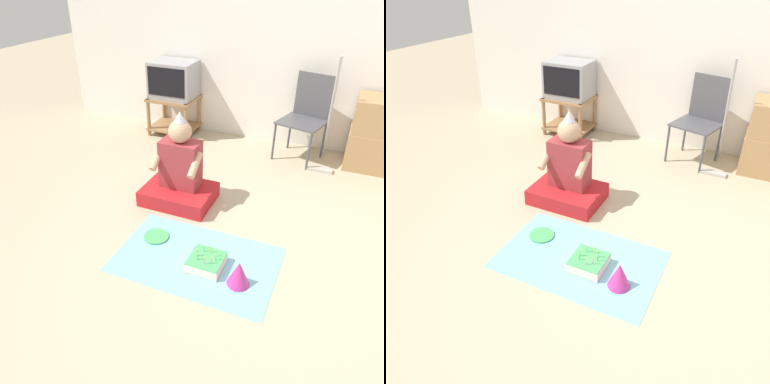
# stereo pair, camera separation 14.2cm
# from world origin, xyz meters

# --- Properties ---
(ground_plane) EXTENTS (16.00, 16.00, 0.00)m
(ground_plane) POSITION_xyz_m (0.00, 0.00, 0.00)
(ground_plane) COLOR tan
(wall_back) EXTENTS (6.40, 0.06, 2.55)m
(wall_back) POSITION_xyz_m (0.00, 2.31, 1.27)
(wall_back) COLOR white
(wall_back) RESTS_ON ground_plane
(tv_stand) EXTENTS (0.57, 0.48, 0.46)m
(tv_stand) POSITION_xyz_m (-1.60, 2.04, 0.28)
(tv_stand) COLOR #997047
(tv_stand) RESTS_ON ground_plane
(tv) EXTENTS (0.53, 0.43, 0.42)m
(tv) POSITION_xyz_m (-1.60, 2.05, 0.68)
(tv) COLOR #99999E
(tv) RESTS_ON tv_stand
(folding_chair) EXTENTS (0.54, 0.53, 0.90)m
(folding_chair) POSITION_xyz_m (-0.00, 2.00, 0.51)
(folding_chair) COLOR #4C4C51
(folding_chair) RESTS_ON ground_plane
(dust_mop) EXTENTS (0.28, 0.44, 1.16)m
(dust_mop) POSITION_xyz_m (0.24, 1.81, 0.34)
(dust_mop) COLOR #B2ADA3
(dust_mop) RESTS_ON ground_plane
(person_seated) EXTENTS (0.62, 0.47, 0.84)m
(person_seated) POSITION_xyz_m (-0.86, 0.62, 0.25)
(person_seated) COLOR red
(person_seated) RESTS_ON ground_plane
(party_cloth) EXTENTS (1.18, 0.76, 0.01)m
(party_cloth) POSITION_xyz_m (-0.41, -0.08, 0.00)
(party_cloth) COLOR #7FC6E0
(party_cloth) RESTS_ON ground_plane
(birthday_cake) EXTENTS (0.24, 0.24, 0.14)m
(birthday_cake) POSITION_xyz_m (-0.31, -0.12, 0.05)
(birthday_cake) COLOR #F4E0C6
(birthday_cake) RESTS_ON party_cloth
(party_hat_blue) EXTENTS (0.16, 0.16, 0.19)m
(party_hat_blue) POSITION_xyz_m (-0.05, -0.20, 0.10)
(party_hat_blue) COLOR #CC338C
(party_hat_blue) RESTS_ON party_cloth
(paper_plate) EXTENTS (0.20, 0.20, 0.01)m
(paper_plate) POSITION_xyz_m (-0.80, 0.03, 0.01)
(paper_plate) COLOR #4CB266
(paper_plate) RESTS_ON party_cloth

